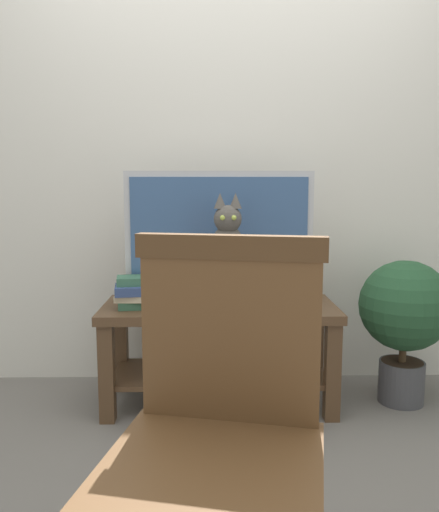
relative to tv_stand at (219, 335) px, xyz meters
name	(u,v)px	position (x,y,z in m)	size (l,w,h in m)	color
ground_plane	(236,467)	(0.06, -0.60, -0.36)	(12.00, 12.00, 0.00)	slate
back_wall	(228,131)	(0.06, 0.43, 1.04)	(7.00, 0.12, 2.80)	silver
tv_stand	(219,335)	(0.00, 0.00, 0.00)	(1.15, 0.48, 0.51)	#513823
tv	(219,234)	(0.00, 0.07, 0.50)	(0.94, 0.20, 0.66)	#B7B7BC
media_box	(227,303)	(0.04, -0.11, 0.19)	(0.41, 0.23, 0.07)	#2D2D30
cat	(228,257)	(0.04, -0.12, 0.41)	(0.19, 0.33, 0.48)	#514C47
wooden_chair	(220,415)	(-0.02, -1.36, 0.21)	(0.57, 0.57, 0.98)	brown
book_stack	(136,292)	(-0.41, -0.05, 0.23)	(0.22, 0.19, 0.15)	#38664C
potted_plant	(405,314)	(0.93, 0.00, 0.10)	(0.45, 0.45, 0.73)	#47474C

